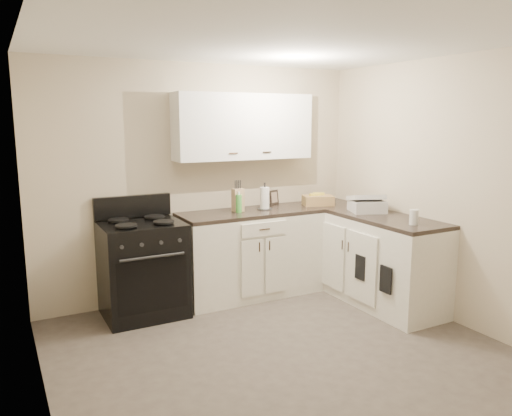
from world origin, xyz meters
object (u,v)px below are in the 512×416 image
wicker_basket (318,200)px  countertop_grill (367,206)px  knife_block (238,200)px  paper_towel (265,198)px  stove (143,270)px

wicker_basket → countertop_grill: countertop_grill is taller
knife_block → countertop_grill: bearing=-27.4°
paper_towel → countertop_grill: (0.89, -0.65, -0.06)m
stove → countertop_grill: bearing=-14.8°
stove → countertop_grill: size_ratio=2.73×
wicker_basket → countertop_grill: bearing=-69.7°
stove → paper_towel: paper_towel is taller
knife_block → countertop_grill: knife_block is taller
stove → wicker_basket: (2.07, -0.01, 0.54)m
stove → knife_block: knife_block is taller
knife_block → paper_towel: 0.32m
knife_block → stove: bearing=-174.6°
knife_block → countertop_grill: size_ratio=0.72×
stove → countertop_grill: (2.29, -0.60, 0.54)m
knife_block → wicker_basket: bearing=-2.8°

